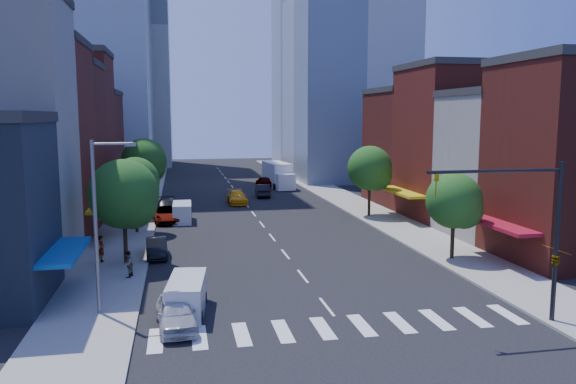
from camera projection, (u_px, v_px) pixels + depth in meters
name	position (u px, v px, depth m)	size (l,w,h in m)	color
ground	(327.00, 307.00, 30.62)	(220.00, 220.00, 0.00)	black
sidewalk_left	(139.00, 203.00, 67.11)	(5.00, 120.00, 0.15)	gray
sidewalk_right	(340.00, 197.00, 71.89)	(5.00, 120.00, 0.15)	gray
crosswalk	(342.00, 327.00, 27.70)	(19.00, 3.00, 0.01)	silver
bldg_left_2	(12.00, 145.00, 45.46)	(12.00, 9.00, 16.00)	maroon
bldg_left_3	(37.00, 146.00, 53.80)	(12.00, 8.00, 15.00)	#531B14
bldg_left_4	(55.00, 133.00, 61.93)	(12.00, 9.00, 17.00)	maroon
bldg_left_5	(72.00, 147.00, 71.43)	(12.00, 10.00, 13.00)	#531B14
bldg_right_1	(517.00, 167.00, 48.41)	(12.00, 8.00, 12.00)	silver
bldg_right_2	(466.00, 144.00, 56.96)	(12.00, 10.00, 15.00)	maroon
bldg_right_3	(423.00, 149.00, 66.82)	(12.00, 10.00, 13.00)	#531B14
tower_far_w	(124.00, 30.00, 115.81)	(18.00, 18.00, 56.00)	#9EA5AD
traffic_signal	(547.00, 243.00, 27.59)	(7.24, 2.24, 8.00)	black
streetlight	(99.00, 216.00, 28.63)	(2.25, 0.25, 9.00)	slate
tree_left_near	(126.00, 197.00, 38.42)	(4.80, 4.80, 7.30)	black
tree_left_mid	(137.00, 183.00, 49.16)	(4.20, 4.20, 6.65)	black
tree_left_far	(146.00, 162.00, 62.68)	(5.00, 5.00, 7.75)	black
tree_right_near	(456.00, 203.00, 39.99)	(4.00, 4.00, 6.20)	black
tree_right_far	(371.00, 170.00, 57.40)	(4.60, 4.60, 7.20)	black
parked_car_front	(176.00, 313.00, 27.45)	(1.80, 4.49, 1.53)	#B5B5BA
parked_car_second	(156.00, 248.00, 41.38)	(1.49, 4.28, 1.41)	black
parked_car_third	(167.00, 215.00, 55.03)	(2.51, 5.44, 1.51)	#999999
parked_car_rear	(167.00, 207.00, 59.72)	(2.22, 5.45, 1.58)	black
cargo_van_near	(187.00, 297.00, 29.37)	(2.30, 4.65, 1.91)	silver
cargo_van_far	(182.00, 213.00, 55.09)	(1.89, 4.46, 1.89)	silver
taxi	(237.00, 197.00, 66.68)	(2.16, 5.31, 1.54)	#F8A70D
traffic_car_oncoming	(263.00, 191.00, 72.50)	(1.71, 4.90, 1.61)	black
traffic_car_far	(264.00, 182.00, 81.99)	(1.92, 4.77, 1.63)	#999999
box_truck	(278.00, 176.00, 81.63)	(3.50, 9.24, 3.63)	white
pedestrian_near	(101.00, 249.00, 39.44)	(0.68, 0.45, 1.87)	#999999
pedestrian_far	(128.00, 264.00, 35.61)	(0.83, 0.64, 1.70)	#999999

